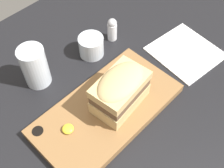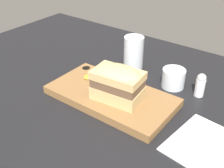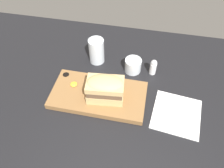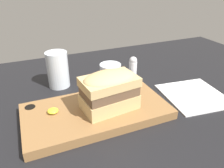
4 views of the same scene
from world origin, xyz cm
name	(u,v)px [view 1 (image 1 of 4)]	position (x,y,z in cm)	size (l,w,h in cm)	color
dining_table	(104,92)	(0.00, 0.00, 1.00)	(158.42, 90.22, 2.00)	black
serving_board	(107,110)	(-4.38, -5.65, 3.23)	(38.32, 19.97, 2.51)	olive
sandwich	(120,90)	(-1.03, -6.94, 10.04)	(14.95, 10.21, 10.39)	tan
mustard_dollop	(68,129)	(-15.38, -3.50, 5.01)	(2.80, 2.80, 1.12)	yellow
water_glass	(35,68)	(-10.21, 15.49, 7.19)	(7.04, 7.04, 11.99)	silver
wine_glass	(91,47)	(7.29, 12.43, 4.83)	(7.45, 7.45, 6.17)	silver
napkin	(185,52)	(27.35, -7.88, 2.20)	(19.98, 20.61, 0.40)	white
salt_shaker	(112,29)	(16.25, 12.47, 5.92)	(2.96, 2.96, 7.68)	white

